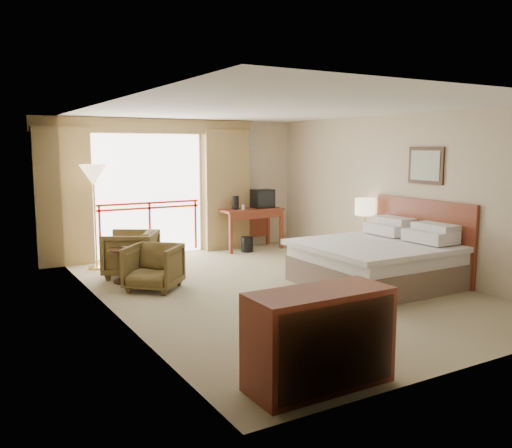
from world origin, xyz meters
TOP-DOWN VIEW (x-y plane):
  - floor at (0.00, 0.00)m, footprint 7.00×7.00m
  - ceiling at (0.00, 0.00)m, footprint 7.00×7.00m
  - wall_back at (0.00, 3.50)m, footprint 5.00×0.00m
  - wall_front at (0.00, -3.50)m, footprint 5.00×0.00m
  - wall_left at (-2.50, 0.00)m, footprint 0.00×7.00m
  - wall_right at (2.50, 0.00)m, footprint 0.00×7.00m
  - balcony_door at (-0.80, 3.48)m, footprint 2.40×0.00m
  - balcony_railing at (-0.80, 3.46)m, footprint 2.09×0.03m
  - curtain_left at (-2.45, 3.35)m, footprint 1.00×0.26m
  - curtain_right at (0.85, 3.35)m, footprint 1.00×0.26m
  - valance at (-0.80, 3.38)m, footprint 4.40×0.22m
  - hvac_vent at (1.30, 3.47)m, footprint 0.50×0.04m
  - bed at (1.50, -0.60)m, footprint 2.13×2.06m
  - headboard at (2.46, -0.60)m, footprint 0.06×2.10m
  - framed_art at (2.47, -0.60)m, footprint 0.04×0.72m
  - nightstand at (2.27, 0.55)m, footprint 0.43×0.50m
  - table_lamp at (2.27, 0.60)m, footprint 0.37×0.37m
  - phone at (2.22, 0.40)m, footprint 0.18×0.15m
  - desk at (1.26, 3.10)m, footprint 1.32×0.64m
  - tv at (1.56, 3.03)m, footprint 0.44×0.35m
  - coffee_maker at (0.91, 3.04)m, footprint 0.16×0.16m
  - cup at (1.06, 2.99)m, footprint 0.08×0.08m
  - wastebasket at (1.04, 2.79)m, footprint 0.31×0.31m
  - armchair_far at (-1.68, 1.89)m, footprint 1.15×1.14m
  - armchair_near at (-1.65, 0.87)m, footprint 1.06×1.06m
  - side_table at (-1.90, 1.51)m, footprint 0.51×0.51m
  - book at (-1.90, 1.51)m, footprint 0.20×0.23m
  - floor_lamp at (-2.04, 2.76)m, footprint 0.47×0.47m
  - dresser at (-1.50, -3.10)m, footprint 1.33×0.57m

SIDE VIEW (x-z plane):
  - floor at x=0.00m, z-range 0.00..0.00m
  - armchair_far at x=-1.68m, z-range -0.38..0.38m
  - armchair_near at x=-1.65m, z-range -0.35..0.35m
  - wastebasket at x=1.04m, z-range 0.00..0.31m
  - nightstand at x=2.27m, z-range 0.00..0.56m
  - bed at x=1.50m, z-range -0.11..0.86m
  - side_table at x=-1.90m, z-range 0.10..0.66m
  - dresser at x=-1.50m, z-range 0.00..0.89m
  - book at x=-1.90m, z-range 0.55..0.57m
  - phone at x=2.22m, z-range 0.56..0.63m
  - headboard at x=2.46m, z-range 0.00..1.30m
  - desk at x=1.26m, z-range 0.24..1.11m
  - balcony_railing at x=-0.80m, z-range 0.30..1.32m
  - cup at x=1.06m, z-range 0.86..0.96m
  - coffee_maker at x=0.91m, z-range 0.86..1.15m
  - tv at x=1.56m, z-range 0.86..1.26m
  - table_lamp at x=2.27m, z-range 0.74..1.39m
  - balcony_door at x=-0.80m, z-range 0.00..2.40m
  - curtain_left at x=-2.45m, z-range 0.00..2.50m
  - curtain_right at x=0.85m, z-range 0.00..2.50m
  - wall_left at x=-2.50m, z-range -2.15..4.85m
  - wall_right at x=2.50m, z-range -2.15..4.85m
  - wall_back at x=0.00m, z-range -1.15..3.85m
  - wall_front at x=0.00m, z-range -1.15..3.85m
  - floor_lamp at x=-2.04m, z-range 0.67..2.51m
  - framed_art at x=2.47m, z-range 1.55..2.15m
  - hvac_vent at x=1.30m, z-range 2.10..2.60m
  - valance at x=-0.80m, z-range 2.41..2.69m
  - ceiling at x=0.00m, z-range 2.70..2.70m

